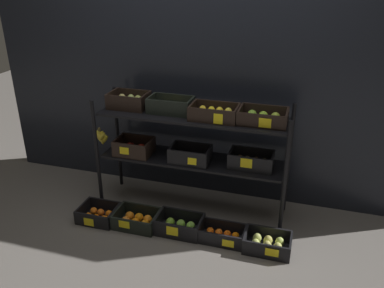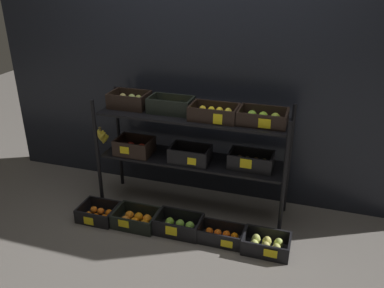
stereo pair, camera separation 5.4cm
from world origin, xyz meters
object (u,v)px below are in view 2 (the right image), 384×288
display_rack (190,133)px  crate_ground_right_tangerine (221,236)px  crate_ground_tangerine (99,214)px  crate_ground_pear (266,245)px  crate_ground_apple_green (179,226)px  crate_ground_orange (136,219)px

display_rack → crate_ground_right_tangerine: size_ratio=4.64×
crate_ground_tangerine → crate_ground_pear: (1.42, 0.01, 0.01)m
crate_ground_tangerine → crate_ground_right_tangerine: size_ratio=0.86×
crate_ground_tangerine → crate_ground_right_tangerine: crate_ground_tangerine is taller
crate_ground_apple_green → crate_ground_tangerine: bearing=-177.2°
crate_ground_orange → crate_ground_apple_green: bearing=2.8°
crate_ground_orange → crate_ground_right_tangerine: (0.72, 0.01, -0.00)m
crate_ground_orange → crate_ground_apple_green: crate_ground_apple_green is taller
crate_ground_right_tangerine → crate_ground_pear: (0.35, -0.02, 0.01)m
crate_ground_orange → crate_ground_pear: 1.07m
crate_ground_apple_green → crate_ground_right_tangerine: crate_ground_apple_green is taller
crate_ground_apple_green → display_rack: bearing=92.7°
crate_ground_right_tangerine → crate_ground_pear: bearing=-2.5°
crate_ground_right_tangerine → crate_ground_orange: bearing=-179.3°
crate_ground_apple_green → crate_ground_right_tangerine: (0.36, -0.01, -0.01)m
display_rack → crate_ground_apple_green: bearing=-87.3°
crate_ground_tangerine → crate_ground_apple_green: crate_ground_apple_green is taller
crate_ground_tangerine → crate_ground_pear: 1.42m
crate_ground_tangerine → crate_ground_right_tangerine: 1.07m
crate_ground_tangerine → crate_ground_orange: (0.34, 0.02, 0.00)m
display_rack → crate_ground_right_tangerine: display_rack is taller
crate_ground_right_tangerine → crate_ground_tangerine: bearing=-178.7°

